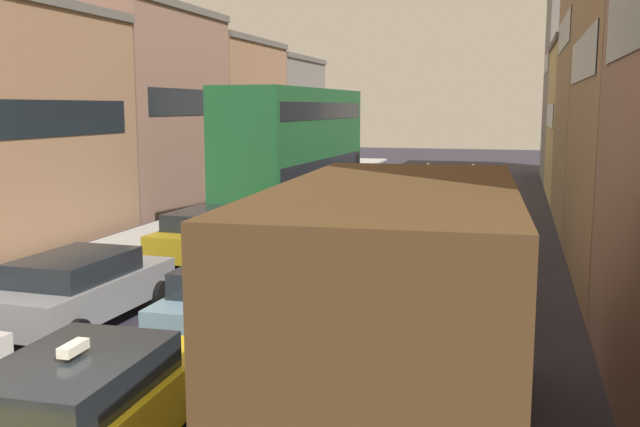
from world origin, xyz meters
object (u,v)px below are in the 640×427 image
at_px(wagon_left_lane_second, 81,288).
at_px(bus_mid_queue_primary, 295,147).
at_px(sedan_left_lane_third, 209,234).
at_px(sedan_centre_lane_second, 237,296).
at_px(wagon_right_lane_far, 458,229).
at_px(removalist_box_truck, 403,312).
at_px(sedan_right_lane_behind_truck, 448,272).
at_px(taxi_centre_lane_front, 84,408).
at_px(hatchback_centre_lane_third, 322,243).

relative_size(wagon_left_lane_second, bus_mid_queue_primary, 0.41).
bearing_deg(wagon_left_lane_second, sedan_left_lane_third, 2.48).
relative_size(sedan_centre_lane_second, wagon_right_lane_far, 0.97).
bearing_deg(removalist_box_truck, sedan_right_lane_behind_truck, -2.00).
relative_size(removalist_box_truck, wagon_right_lane_far, 1.77).
relative_size(sedan_centre_lane_second, sedan_right_lane_behind_truck, 1.00).
distance_m(sedan_left_lane_third, bus_mid_queue_primary, 8.33).
xyz_separation_m(removalist_box_truck, bus_mid_queue_primary, (-7.11, 18.32, 0.86)).
height_order(removalist_box_truck, sedan_left_lane_third, removalist_box_truck).
bearing_deg(taxi_centre_lane_front, sedan_right_lane_behind_truck, -24.60).
xyz_separation_m(wagon_left_lane_second, sedan_left_lane_third, (-0.08, 6.32, 0.00)).
bearing_deg(sedan_right_lane_behind_truck, taxi_centre_lane_front, 157.56).
height_order(sedan_left_lane_third, sedan_right_lane_behind_truck, same).
bearing_deg(hatchback_centre_lane_third, taxi_centre_lane_front, -176.66).
relative_size(sedan_centre_lane_second, wagon_left_lane_second, 0.99).
bearing_deg(hatchback_centre_lane_third, wagon_right_lane_far, -42.68).
distance_m(removalist_box_truck, taxi_centre_lane_front, 3.99).
bearing_deg(sedan_left_lane_third, bus_mid_queue_primary, 2.68).
height_order(wagon_left_lane_second, wagon_right_lane_far, same).
xyz_separation_m(taxi_centre_lane_front, sedan_right_lane_behind_truck, (3.53, 8.36, -0.00)).
relative_size(wagon_right_lane_far, bus_mid_queue_primary, 0.42).
height_order(hatchback_centre_lane_third, bus_mid_queue_primary, bus_mid_queue_primary).
distance_m(sedan_centre_lane_second, sedan_left_lane_third, 6.95).
bearing_deg(sedan_right_lane_behind_truck, wagon_right_lane_far, 2.92).
distance_m(wagon_right_lane_far, bus_mid_queue_primary, 8.90).
distance_m(sedan_centre_lane_second, sedan_right_lane_behind_truck, 4.83).
xyz_separation_m(taxi_centre_lane_front, wagon_left_lane_second, (-3.43, 5.01, -0.00)).
bearing_deg(wagon_right_lane_far, taxi_centre_lane_front, 162.84).
distance_m(sedan_right_lane_behind_truck, wagon_right_lane_far, 5.63).
relative_size(sedan_left_lane_third, wagon_right_lane_far, 0.99).
distance_m(removalist_box_truck, wagon_right_lane_far, 12.95).
relative_size(wagon_left_lane_second, wagon_right_lane_far, 0.99).
distance_m(removalist_box_truck, wagon_left_lane_second, 8.18).
relative_size(taxi_centre_lane_front, bus_mid_queue_primary, 0.41).
height_order(sedan_right_lane_behind_truck, wagon_right_lane_far, same).
bearing_deg(wagon_left_lane_second, sedan_centre_lane_second, -84.17).
distance_m(sedan_left_lane_third, wagon_right_lane_far, 7.29).
relative_size(wagon_left_lane_second, hatchback_centre_lane_third, 0.99).
xyz_separation_m(wagon_left_lane_second, bus_mid_queue_primary, (-0.03, 14.40, 2.03)).
relative_size(wagon_left_lane_second, sedan_left_lane_third, 0.99).
height_order(sedan_centre_lane_second, sedan_right_lane_behind_truck, same).
bearing_deg(bus_mid_queue_primary, sedan_centre_lane_second, -164.79).
height_order(sedan_centre_lane_second, hatchback_centre_lane_third, same).
height_order(wagon_left_lane_second, sedan_right_lane_behind_truck, same).
bearing_deg(sedan_centre_lane_second, taxi_centre_lane_front, -178.26).
distance_m(wagon_left_lane_second, sedan_right_lane_behind_truck, 7.72).
height_order(wagon_right_lane_far, bus_mid_queue_primary, bus_mid_queue_primary).
bearing_deg(wagon_right_lane_far, hatchback_centre_lane_third, 130.10).
bearing_deg(taxi_centre_lane_front, sedan_centre_lane_second, 0.09).
bearing_deg(bus_mid_queue_primary, sedan_right_lane_behind_truck, -145.57).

